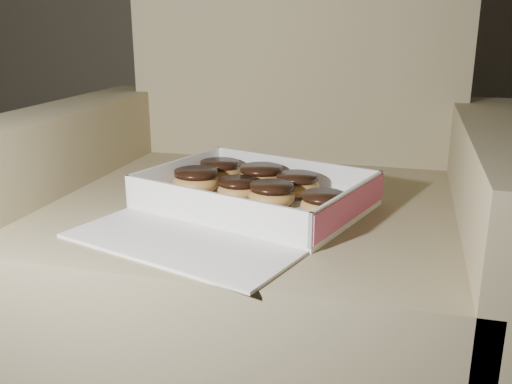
% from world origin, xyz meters
% --- Properties ---
extents(armchair, '(0.96, 0.81, 1.01)m').
position_xyz_m(armchair, '(0.18, 1.05, 0.32)').
color(armchair, '#897D57').
rests_on(armchair, floor).
extents(bakery_box, '(0.47, 0.51, 0.06)m').
position_xyz_m(bakery_box, '(0.18, 0.89, 0.46)').
color(bakery_box, white).
rests_on(bakery_box, armchair).
extents(donut_a, '(0.07, 0.07, 0.04)m').
position_xyz_m(donut_a, '(0.15, 0.94, 0.48)').
color(donut_a, '#E5A350').
rests_on(donut_a, bakery_box).
extents(donut_b, '(0.08, 0.08, 0.04)m').
position_xyz_m(donut_b, '(0.22, 0.92, 0.48)').
color(donut_b, '#E5A350').
rests_on(donut_b, bakery_box).
extents(donut_c, '(0.08, 0.08, 0.04)m').
position_xyz_m(donut_c, '(0.25, 0.99, 0.48)').
color(donut_c, '#E5A350').
rests_on(donut_c, bakery_box).
extents(donut_d, '(0.08, 0.08, 0.04)m').
position_xyz_m(donut_d, '(0.08, 1.04, 0.48)').
color(donut_d, '#E5A350').
rests_on(donut_d, bakery_box).
extents(donut_e, '(0.09, 0.09, 0.04)m').
position_xyz_m(donut_e, '(0.06, 0.96, 0.48)').
color(donut_e, '#E5A350').
rests_on(donut_e, bakery_box).
extents(donut_f, '(0.08, 0.08, 0.04)m').
position_xyz_m(donut_f, '(0.31, 0.89, 0.48)').
color(donut_f, '#E5A350').
rests_on(donut_f, bakery_box).
extents(donut_g, '(0.09, 0.09, 0.04)m').
position_xyz_m(donut_g, '(0.17, 1.02, 0.48)').
color(donut_g, '#E5A350').
rests_on(donut_g, bakery_box).
extents(crumb_a, '(0.01, 0.01, 0.00)m').
position_xyz_m(crumb_a, '(0.07, 0.85, 0.46)').
color(crumb_a, black).
rests_on(crumb_a, bakery_box).
extents(crumb_b, '(0.01, 0.01, 0.00)m').
position_xyz_m(crumb_b, '(0.05, 0.90, 0.46)').
color(crumb_b, black).
rests_on(crumb_b, bakery_box).
extents(crumb_c, '(0.01, 0.01, 0.00)m').
position_xyz_m(crumb_c, '(0.21, 0.89, 0.46)').
color(crumb_c, black).
rests_on(crumb_c, bakery_box).
extents(crumb_d, '(0.01, 0.01, 0.00)m').
position_xyz_m(crumb_d, '(0.32, 0.87, 0.46)').
color(crumb_d, black).
rests_on(crumb_d, bakery_box).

